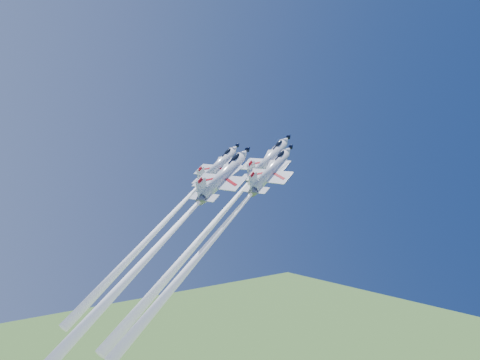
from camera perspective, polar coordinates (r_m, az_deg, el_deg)
jet_lead at (r=99.44m, az=-2.40°, el=-4.15°), size 44.33×14.74×41.08m
jet_left at (r=102.40m, az=-7.52°, el=-3.88°), size 38.75×12.90×35.89m
jet_right at (r=92.46m, az=-1.91°, el=-5.17°), size 40.27×13.49×37.20m
jet_slot at (r=88.74m, az=-7.82°, el=-6.02°), size 41.05×13.87×37.76m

